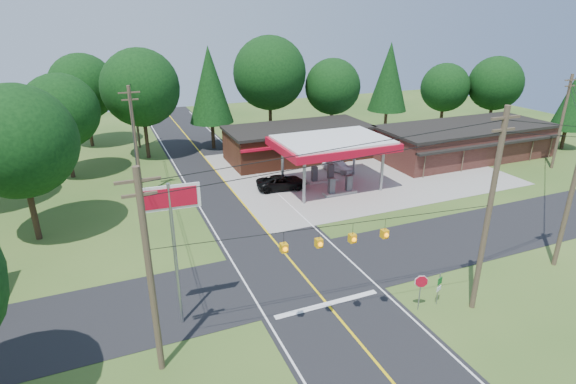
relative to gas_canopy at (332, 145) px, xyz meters
name	(u,v)px	position (x,y,z in m)	size (l,w,h in m)	color
ground	(301,274)	(-9.00, -13.00, -4.27)	(120.00, 120.00, 0.00)	#31541D
main_highway	(301,273)	(-9.00, -13.00, -4.26)	(8.00, 120.00, 0.02)	black
cross_road	(301,273)	(-9.00, -13.00, -4.25)	(70.00, 7.00, 0.02)	black
lane_center_yellow	(301,273)	(-9.00, -13.00, -4.24)	(0.15, 110.00, 0.00)	yellow
gas_canopy	(332,145)	(0.00, 0.00, 0.00)	(10.60, 7.40, 4.88)	gray
convenience_store	(298,142)	(1.00, 9.98, -2.35)	(16.40, 7.55, 3.80)	#582919
strip_building	(465,141)	(19.00, 2.98, -2.35)	(20.40, 8.75, 3.80)	#3E1E19
utility_pole_near_right	(489,211)	(-1.50, -20.00, 1.69)	(1.80, 0.30, 11.50)	#473828
utility_pole_near_left	(150,272)	(-18.50, -18.00, 0.93)	(1.80, 0.30, 10.00)	#473828
utility_pole_far_left	(135,141)	(-17.00, 5.00, 0.93)	(1.80, 0.30, 10.00)	#473828
utility_pole_right_b	(572,192)	(7.00, -18.50, 0.93)	(1.80, 0.30, 10.00)	#473828
utility_pole_far_right	(562,121)	(25.00, -4.00, 0.93)	(1.80, 0.30, 10.00)	#473828
utility_pole_north	(135,110)	(-15.50, 22.00, 0.48)	(0.30, 0.30, 9.50)	#473828
overhead_beacons	(336,227)	(-10.00, -19.00, 1.95)	(17.04, 2.04, 1.03)	black
treeline_backdrop	(215,97)	(-8.18, 11.01, 3.22)	(70.27, 51.59, 13.30)	#332316
suv_car	(282,183)	(-4.50, 1.50, -3.60)	(4.77, 4.77, 1.33)	black
sedan_car	(338,166)	(3.00, 4.00, -3.64)	(3.69, 3.69, 1.26)	white
big_stop_sign	(172,220)	(-17.00, -15.01, 1.84)	(2.98, 0.31, 8.04)	gray
octagonal_stop_sign	(421,285)	(-4.50, -19.01, -2.61)	(0.73, 0.35, 2.23)	gray
route_sign_post	(439,286)	(-3.20, -19.02, -3.06)	(0.40, 0.17, 2.04)	gray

